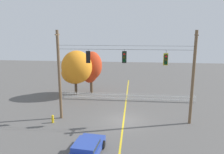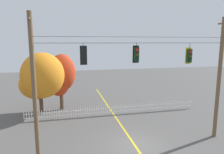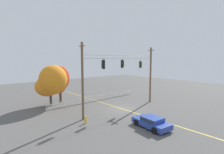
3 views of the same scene
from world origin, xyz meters
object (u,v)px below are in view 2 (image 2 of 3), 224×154
object	(u,v)px
traffic_signal_eastbound_side	(136,54)
autumn_maple_mid	(60,75)
traffic_signal_westbound_side	(83,55)
traffic_signal_northbound_secondary	(189,56)
autumn_maple_near_fence	(41,78)

from	to	relation	value
traffic_signal_eastbound_side	autumn_maple_mid	bearing A→B (deg)	118.93
traffic_signal_westbound_side	traffic_signal_eastbound_side	world-z (taller)	same
traffic_signal_northbound_secondary	autumn_maple_near_fence	world-z (taller)	traffic_signal_northbound_secondary
autumn_maple_near_fence	autumn_maple_mid	world-z (taller)	autumn_maple_near_fence
traffic_signal_eastbound_side	autumn_maple_mid	distance (m)	10.94
autumn_maple_mid	traffic_signal_northbound_secondary	bearing A→B (deg)	-45.76
traffic_signal_northbound_secondary	traffic_signal_westbound_side	bearing A→B (deg)	-179.85
traffic_signal_westbound_side	autumn_maple_mid	bearing A→B (deg)	100.09
traffic_signal_eastbound_side	autumn_maple_mid	world-z (taller)	traffic_signal_eastbound_side
traffic_signal_westbound_side	autumn_maple_mid	world-z (taller)	traffic_signal_westbound_side
traffic_signal_westbound_side	autumn_maple_near_fence	bearing A→B (deg)	113.02
traffic_signal_westbound_side	traffic_signal_northbound_secondary	distance (m)	7.39
traffic_signal_northbound_secondary	autumn_maple_mid	xyz separation A→B (m)	(-9.05, 9.29, -2.48)
traffic_signal_westbound_side	autumn_maple_mid	size ratio (longest dim) A/B	0.22
traffic_signal_westbound_side	traffic_signal_northbound_secondary	world-z (taller)	same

